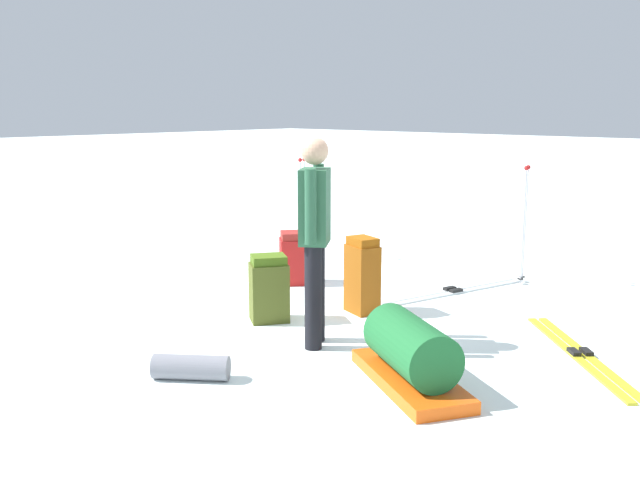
{
  "coord_description": "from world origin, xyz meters",
  "views": [
    {
      "loc": [
        4.75,
        4.33,
        1.93
      ],
      "look_at": [
        0.0,
        0.0,
        0.7
      ],
      "focal_mm": 39.21,
      "sensor_mm": 36.0,
      "label": 1
    }
  ],
  "objects_px": {
    "skier_standing": "(315,231)",
    "ski_pair_far": "(453,291)",
    "ski_pair_near": "(580,354)",
    "ski_poles_planted_far": "(525,219)",
    "backpack_small_spare": "(292,258)",
    "sleeping_mat_rolled": "(191,367)",
    "ski_poles_planted_near": "(302,204)",
    "backpack_large_dark": "(269,289)",
    "gear_sled": "(411,355)",
    "backpack_bright": "(362,276)"
  },
  "relations": [
    {
      "from": "sleeping_mat_rolled",
      "to": "ski_pair_far",
      "type": "bearing_deg",
      "value": 177.96
    },
    {
      "from": "gear_sled",
      "to": "sleeping_mat_rolled",
      "type": "bearing_deg",
      "value": -51.77
    },
    {
      "from": "ski_pair_far",
      "to": "gear_sled",
      "type": "relative_size",
      "value": 1.49
    },
    {
      "from": "ski_pair_far",
      "to": "sleeping_mat_rolled",
      "type": "height_order",
      "value": "sleeping_mat_rolled"
    },
    {
      "from": "skier_standing",
      "to": "backpack_bright",
      "type": "xyz_separation_m",
      "value": [
        -0.98,
        -0.29,
        -0.6
      ]
    },
    {
      "from": "ski_poles_planted_near",
      "to": "sleeping_mat_rolled",
      "type": "relative_size",
      "value": 2.37
    },
    {
      "from": "ski_pair_far",
      "to": "ski_poles_planted_far",
      "type": "height_order",
      "value": "ski_poles_planted_far"
    },
    {
      "from": "backpack_large_dark",
      "to": "sleeping_mat_rolled",
      "type": "height_order",
      "value": "backpack_large_dark"
    },
    {
      "from": "backpack_small_spare",
      "to": "ski_poles_planted_near",
      "type": "relative_size",
      "value": 0.44
    },
    {
      "from": "backpack_large_dark",
      "to": "ski_poles_planted_near",
      "type": "height_order",
      "value": "ski_poles_planted_near"
    },
    {
      "from": "ski_pair_near",
      "to": "ski_pair_far",
      "type": "distance_m",
      "value": 2.01
    },
    {
      "from": "ski_poles_planted_far",
      "to": "ski_pair_near",
      "type": "bearing_deg",
      "value": 37.69
    },
    {
      "from": "ski_pair_near",
      "to": "sleeping_mat_rolled",
      "type": "distance_m",
      "value": 3.02
    },
    {
      "from": "ski_poles_planted_near",
      "to": "ski_poles_planted_far",
      "type": "relative_size",
      "value": 1.0
    },
    {
      "from": "ski_pair_far",
      "to": "ski_poles_planted_far",
      "type": "relative_size",
      "value": 1.41
    },
    {
      "from": "ski_pair_far",
      "to": "backpack_small_spare",
      "type": "xyz_separation_m",
      "value": [
        0.85,
        -1.54,
        0.27
      ]
    },
    {
      "from": "ski_pair_near",
      "to": "ski_poles_planted_far",
      "type": "xyz_separation_m",
      "value": [
        -1.83,
        -1.41,
        0.71
      ]
    },
    {
      "from": "backpack_large_dark",
      "to": "backpack_small_spare",
      "type": "xyz_separation_m",
      "value": [
        -1.13,
        -0.81,
        -0.02
      ]
    },
    {
      "from": "backpack_small_spare",
      "to": "sleeping_mat_rolled",
      "type": "relative_size",
      "value": 1.05
    },
    {
      "from": "backpack_bright",
      "to": "backpack_small_spare",
      "type": "distance_m",
      "value": 1.32
    },
    {
      "from": "ski_pair_far",
      "to": "backpack_small_spare",
      "type": "bearing_deg",
      "value": -61.06
    },
    {
      "from": "skier_standing",
      "to": "ski_poles_planted_far",
      "type": "height_order",
      "value": "skier_standing"
    },
    {
      "from": "skier_standing",
      "to": "backpack_small_spare",
      "type": "distance_m",
      "value": 2.16
    },
    {
      "from": "ski_pair_near",
      "to": "ski_poles_planted_far",
      "type": "distance_m",
      "value": 2.42
    },
    {
      "from": "ski_poles_planted_far",
      "to": "backpack_large_dark",
      "type": "bearing_deg",
      "value": -20.61
    },
    {
      "from": "ski_pair_far",
      "to": "backpack_small_spare",
      "type": "distance_m",
      "value": 1.78
    },
    {
      "from": "skier_standing",
      "to": "ski_pair_far",
      "type": "xyz_separation_m",
      "value": [
        -2.18,
        -0.03,
        -0.94
      ]
    },
    {
      "from": "backpack_bright",
      "to": "ski_poles_planted_far",
      "type": "distance_m",
      "value": 2.18
    },
    {
      "from": "ski_poles_planted_near",
      "to": "ski_poles_planted_far",
      "type": "height_order",
      "value": "ski_poles_planted_far"
    },
    {
      "from": "skier_standing",
      "to": "gear_sled",
      "type": "bearing_deg",
      "value": 80.43
    },
    {
      "from": "backpack_small_spare",
      "to": "ski_poles_planted_far",
      "type": "xyz_separation_m",
      "value": [
        -1.71,
        1.88,
        0.44
      ]
    },
    {
      "from": "ski_poles_planted_near",
      "to": "backpack_small_spare",
      "type": "bearing_deg",
      "value": 38.48
    },
    {
      "from": "skier_standing",
      "to": "backpack_large_dark",
      "type": "distance_m",
      "value": 1.02
    },
    {
      "from": "backpack_bright",
      "to": "ski_poles_planted_near",
      "type": "xyz_separation_m",
      "value": [
        -1.3,
        -2.03,
        0.37
      ]
    },
    {
      "from": "sleeping_mat_rolled",
      "to": "backpack_large_dark",
      "type": "bearing_deg",
      "value": -155.9
    },
    {
      "from": "skier_standing",
      "to": "backpack_large_dark",
      "type": "xyz_separation_m",
      "value": [
        -0.2,
        -0.75,
        -0.66
      ]
    },
    {
      "from": "skier_standing",
      "to": "sleeping_mat_rolled",
      "type": "relative_size",
      "value": 3.09
    },
    {
      "from": "sleeping_mat_rolled",
      "to": "backpack_small_spare",
      "type": "bearing_deg",
      "value": -150.25
    },
    {
      "from": "ski_poles_planted_near",
      "to": "ski_poles_planted_far",
      "type": "bearing_deg",
      "value": 106.08
    },
    {
      "from": "ski_poles_planted_near",
      "to": "ski_poles_planted_far",
      "type": "xyz_separation_m",
      "value": [
        -0.76,
        2.64,
        0.0
      ]
    },
    {
      "from": "backpack_bright",
      "to": "sleeping_mat_rolled",
      "type": "height_order",
      "value": "backpack_bright"
    },
    {
      "from": "backpack_bright",
      "to": "gear_sled",
      "type": "height_order",
      "value": "backpack_bright"
    },
    {
      "from": "ski_pair_far",
      "to": "ski_poles_planted_near",
      "type": "xyz_separation_m",
      "value": [
        -0.1,
        -2.29,
        0.71
      ]
    },
    {
      "from": "backpack_small_spare",
      "to": "ski_pair_near",
      "type": "bearing_deg",
      "value": 87.91
    },
    {
      "from": "backpack_large_dark",
      "to": "sleeping_mat_rolled",
      "type": "xyz_separation_m",
      "value": [
        1.35,
        0.6,
        -0.21
      ]
    },
    {
      "from": "backpack_large_dark",
      "to": "ski_poles_planted_near",
      "type": "xyz_separation_m",
      "value": [
        -2.08,
        -1.57,
        0.42
      ]
    },
    {
      "from": "backpack_bright",
      "to": "ski_pair_near",
      "type": "bearing_deg",
      "value": 96.54
    },
    {
      "from": "skier_standing",
      "to": "ski_pair_near",
      "type": "height_order",
      "value": "skier_standing"
    },
    {
      "from": "ski_pair_near",
      "to": "sleeping_mat_rolled",
      "type": "height_order",
      "value": "sleeping_mat_rolled"
    },
    {
      "from": "skier_standing",
      "to": "backpack_large_dark",
      "type": "height_order",
      "value": "skier_standing"
    }
  ]
}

